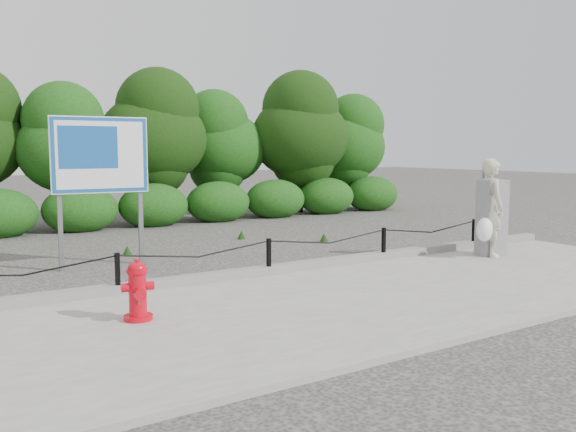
% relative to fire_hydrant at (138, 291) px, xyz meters
% --- Properties ---
extents(ground, '(90.00, 90.00, 0.00)m').
position_rel_fire_hydrant_xyz_m(ground, '(2.70, 1.40, -0.44)').
color(ground, '#2D2B28').
rests_on(ground, ground).
extents(sidewalk, '(14.00, 4.00, 0.08)m').
position_rel_fire_hydrant_xyz_m(sidewalk, '(2.70, -0.60, -0.40)').
color(sidewalk, gray).
rests_on(sidewalk, ground).
extents(curb, '(14.00, 0.22, 0.14)m').
position_rel_fire_hydrant_xyz_m(curb, '(2.70, 1.45, -0.29)').
color(curb, slate).
rests_on(curb, sidewalk).
extents(chain_barrier, '(10.06, 0.06, 0.60)m').
position_rel_fire_hydrant_xyz_m(chain_barrier, '(2.70, 1.40, 0.02)').
color(chain_barrier, black).
rests_on(chain_barrier, sidewalk).
extents(treeline, '(20.17, 3.62, 4.59)m').
position_rel_fire_hydrant_xyz_m(treeline, '(3.72, 10.35, 2.02)').
color(treeline, black).
rests_on(treeline, ground).
extents(fire_hydrant, '(0.40, 0.42, 0.75)m').
position_rel_fire_hydrant_xyz_m(fire_hydrant, '(0.00, 0.00, 0.00)').
color(fire_hydrant, red).
rests_on(fire_hydrant, sidewalk).
extents(pedestrian, '(0.85, 0.80, 1.87)m').
position_rel_fire_hydrant_xyz_m(pedestrian, '(7.16, 0.58, 0.56)').
color(pedestrian, beige).
rests_on(pedestrian, sidewalk).
extents(utility_cabinet, '(0.59, 0.43, 1.61)m').
position_rel_fire_hydrant_xyz_m(utility_cabinet, '(7.27, 0.63, 0.38)').
color(utility_cabinet, gray).
rests_on(utility_cabinet, sidewalk).
extents(advertising_sign, '(1.69, 0.24, 2.70)m').
position_rel_fire_hydrant_xyz_m(advertising_sign, '(0.72, 3.91, 1.47)').
color(advertising_sign, slate).
rests_on(advertising_sign, ground).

